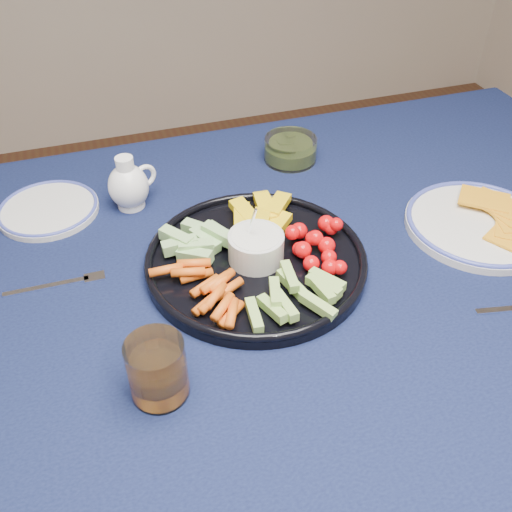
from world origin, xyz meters
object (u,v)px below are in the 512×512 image
object	(u,v)px
crudite_platter	(254,256)
juice_tumbler	(158,372)
cheese_plate	(479,222)
side_plate_extra	(48,209)
creamer_pitcher	(129,185)
pickle_bowl	(290,150)
dining_table	(234,352)

from	to	relation	value
crudite_platter	juice_tumbler	world-z (taller)	crudite_platter
cheese_plate	side_plate_extra	world-z (taller)	cheese_plate
creamer_pitcher	pickle_bowl	bearing A→B (deg)	10.39
pickle_bowl	juice_tumbler	xyz separation A→B (m)	(-0.35, -0.47, 0.02)
creamer_pitcher	side_plate_extra	bearing A→B (deg)	170.20
dining_table	crudite_platter	world-z (taller)	crudite_platter
creamer_pitcher	cheese_plate	bearing A→B (deg)	-24.60
pickle_bowl	side_plate_extra	xyz separation A→B (m)	(-0.47, -0.03, -0.01)
side_plate_extra	pickle_bowl	bearing A→B (deg)	4.27
dining_table	cheese_plate	size ratio (longest dim) A/B	6.85
crudite_platter	pickle_bowl	bearing A→B (deg)	59.48
crudite_platter	side_plate_extra	world-z (taller)	crudite_platter
creamer_pitcher	juice_tumbler	size ratio (longest dim) A/B	1.15
creamer_pitcher	pickle_bowl	world-z (taller)	creamer_pitcher
crudite_platter	juice_tumbler	distance (m)	0.26
crudite_platter	juice_tumbler	bearing A→B (deg)	-134.30
juice_tumbler	side_plate_extra	xyz separation A→B (m)	(-0.11, 0.44, -0.03)
pickle_bowl	juice_tumbler	bearing A→B (deg)	-126.64
dining_table	juice_tumbler	bearing A→B (deg)	-139.62
crudite_platter	creamer_pitcher	distance (m)	0.27
dining_table	side_plate_extra	distance (m)	0.42
cheese_plate	side_plate_extra	distance (m)	0.74
pickle_bowl	side_plate_extra	size ratio (longest dim) A/B	0.60
dining_table	pickle_bowl	xyz separation A→B (m)	(0.23, 0.37, 0.11)
dining_table	crudite_platter	bearing A→B (deg)	53.95
cheese_plate	side_plate_extra	xyz separation A→B (m)	(-0.69, 0.27, -0.01)
creamer_pitcher	juice_tumbler	xyz separation A→B (m)	(-0.03, -0.41, -0.01)
creamer_pitcher	juice_tumbler	world-z (taller)	creamer_pitcher
dining_table	juice_tumbler	world-z (taller)	juice_tumbler
dining_table	side_plate_extra	world-z (taller)	side_plate_extra
creamer_pitcher	cheese_plate	world-z (taller)	creamer_pitcher
dining_table	juice_tumbler	size ratio (longest dim) A/B	19.53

